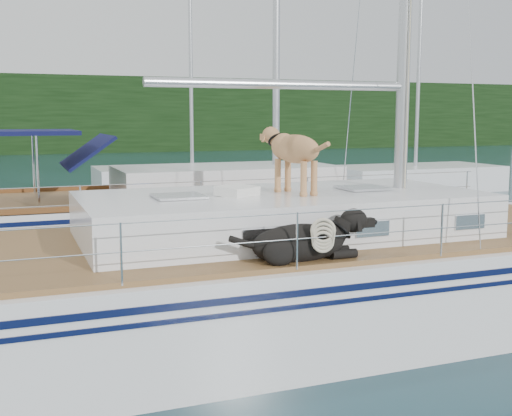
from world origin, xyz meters
name	(u,v)px	position (x,y,z in m)	size (l,w,h in m)	color
ground	(226,333)	(0.00, 0.00, 0.00)	(120.00, 120.00, 0.00)	black
tree_line	(41,114)	(0.00, 45.00, 3.00)	(90.00, 3.00, 6.00)	black
shore_bank	(42,145)	(0.00, 46.20, 0.60)	(92.00, 1.00, 1.20)	#595147
main_sailboat	(233,282)	(0.10, -0.01, 0.68)	(12.00, 3.85, 14.01)	silver
neighbor_sailboat	(179,218)	(0.87, 5.82, 0.63)	(11.00, 3.50, 13.30)	silver
bg_boat_center	(192,179)	(4.00, 16.00, 0.45)	(7.20, 3.00, 11.65)	silver
bg_boat_east	(415,179)	(12.00, 13.00, 0.46)	(6.40, 3.00, 11.65)	silver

